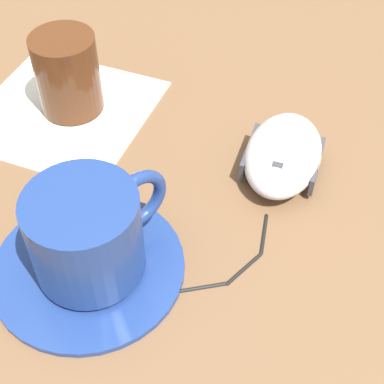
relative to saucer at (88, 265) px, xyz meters
name	(u,v)px	position (x,y,z in m)	size (l,w,h in m)	color
ground_plane	(87,191)	(0.05, -0.06, 0.00)	(3.00, 3.00, 0.00)	brown
saucer	(88,265)	(0.00, 0.00, 0.00)	(0.15, 0.15, 0.01)	navy
coffee_cup	(88,233)	(0.00, 0.00, 0.04)	(0.08, 0.11, 0.07)	navy
computer_mouse	(283,155)	(-0.08, -0.18, 0.01)	(0.09, 0.12, 0.04)	silver
mouse_cable	(119,276)	(-0.03, -0.01, 0.00)	(0.19, 0.23, 0.00)	black
napkin_under_glass	(63,111)	(0.14, -0.14, 0.00)	(0.16, 0.16, 0.00)	silver
drinking_glass	(67,74)	(0.14, -0.15, 0.04)	(0.06, 0.06, 0.08)	#4C2814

